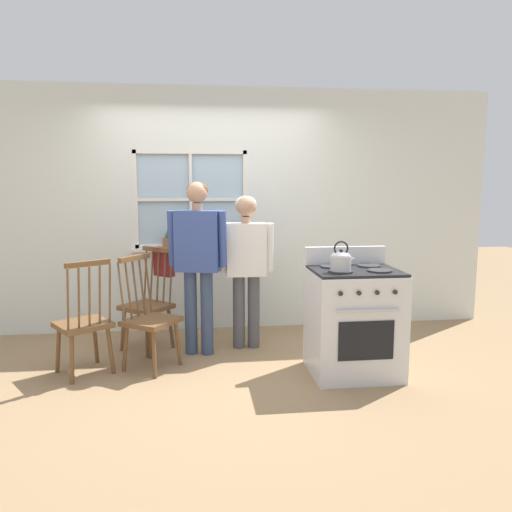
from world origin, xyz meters
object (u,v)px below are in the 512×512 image
at_px(chair_near_wall, 84,324).
at_px(chair_center_cluster, 149,320).
at_px(person_elderly_left, 198,251).
at_px(kettle, 341,260).
at_px(stove, 354,321).
at_px(chair_by_window, 148,305).
at_px(potted_plant, 170,240).
at_px(person_teen_center, 246,257).
at_px(handbag, 164,263).

bearing_deg(chair_near_wall, chair_center_cluster, 154.20).
xyz_separation_m(chair_center_cluster, person_elderly_left, (0.44, 0.33, 0.56)).
bearing_deg(kettle, chair_near_wall, 169.47).
xyz_separation_m(chair_center_cluster, stove, (1.77, -0.35, 0.03)).
distance_m(chair_near_wall, person_elderly_left, 1.21).
relative_size(person_elderly_left, kettle, 6.75).
relative_size(chair_by_window, potted_plant, 3.59).
height_order(chair_center_cluster, person_teen_center, person_teen_center).
bearing_deg(potted_plant, person_teen_center, -40.40).
bearing_deg(stove, person_elderly_left, 153.20).
relative_size(person_teen_center, kettle, 6.21).
distance_m(kettle, potted_plant, 2.17).
relative_size(kettle, potted_plant, 0.87).
bearing_deg(chair_center_cluster, potted_plant, 27.25).
bearing_deg(potted_plant, stove, -42.05).
distance_m(chair_center_cluster, kettle, 1.77).
xyz_separation_m(person_elderly_left, handbag, (-0.35, 0.39, -0.17)).
bearing_deg(potted_plant, chair_near_wall, -119.75).
height_order(chair_by_window, person_teen_center, person_teen_center).
distance_m(stove, handbag, 2.02).
relative_size(chair_near_wall, stove, 0.94).
xyz_separation_m(person_elderly_left, stove, (1.33, -0.67, -0.54)).
xyz_separation_m(person_teen_center, kettle, (0.69, -0.94, 0.09)).
xyz_separation_m(person_elderly_left, kettle, (1.16, -0.80, 0.01)).
distance_m(chair_center_cluster, person_elderly_left, 0.79).
xyz_separation_m(chair_by_window, stove, (1.83, -0.89, 0.03)).
relative_size(stove, potted_plant, 3.83).
relative_size(person_teen_center, handbag, 4.99).
bearing_deg(stove, handbag, 147.71).
distance_m(chair_center_cluster, potted_plant, 1.28).
relative_size(chair_by_window, handbag, 3.31).
height_order(kettle, handbag, kettle).
relative_size(chair_center_cluster, person_elderly_left, 0.61).
bearing_deg(chair_near_wall, kettle, 135.70).
bearing_deg(chair_near_wall, handbag, -162.81).
height_order(person_elderly_left, potted_plant, person_elderly_left).
height_order(chair_near_wall, person_teen_center, person_teen_center).
bearing_deg(handbag, stove, -32.29).
bearing_deg(person_teen_center, chair_center_cluster, -151.78).
xyz_separation_m(stove, kettle, (-0.17, -0.13, 0.55)).
height_order(chair_by_window, handbag, same).
xyz_separation_m(chair_near_wall, person_teen_center, (1.47, 0.54, 0.48)).
relative_size(chair_center_cluster, potted_plant, 3.59).
bearing_deg(person_teen_center, kettle, -52.45).
distance_m(chair_by_window, chair_near_wall, 0.79).
xyz_separation_m(person_teen_center, handbag, (-0.82, 0.25, -0.09)).
height_order(stove, kettle, kettle).
relative_size(chair_center_cluster, stove, 0.94).
relative_size(stove, handbag, 3.53).
xyz_separation_m(chair_by_window, chair_near_wall, (-0.49, -0.62, 0.00)).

